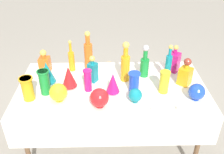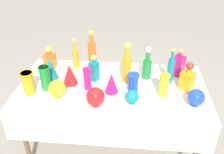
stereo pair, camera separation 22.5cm
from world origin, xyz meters
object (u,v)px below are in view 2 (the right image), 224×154
(slender_vase_0, at_px, (45,77))
(slender_vase_4, at_px, (87,78))
(square_decanter_0, at_px, (188,78))
(fluted_vase_2, at_px, (50,68))
(tall_bottle_0, at_px, (127,65))
(square_decanter_1, at_px, (94,69))
(slender_vase_1, at_px, (164,85))
(slender_vase_2, at_px, (28,82))
(tall_bottle_4, at_px, (92,53))
(square_decanter_2, at_px, (178,65))
(tall_bottle_1, at_px, (171,69))
(fluted_vase_0, at_px, (111,83))
(tall_bottle_2, at_px, (76,57))
(fluted_vase_1, at_px, (70,74))
(slender_vase_3, at_px, (133,83))
(round_bowl_0, at_px, (196,98))
(round_bowl_1, at_px, (57,89))
(round_bowl_3, at_px, (95,97))
(round_bowl_2, at_px, (132,97))
(square_decanter_3, at_px, (50,59))
(tall_bottle_3, at_px, (147,66))
(cardboard_box_behind_left, at_px, (105,78))

(slender_vase_0, relative_size, slender_vase_4, 1.10)
(square_decanter_0, xyz_separation_m, fluted_vase_2, (-1.30, 0.06, 0.00))
(tall_bottle_0, height_order, square_decanter_1, tall_bottle_0)
(tall_bottle_0, height_order, slender_vase_1, tall_bottle_0)
(slender_vase_2, xyz_separation_m, fluted_vase_2, (0.12, 0.26, -0.00))
(tall_bottle_4, xyz_separation_m, slender_vase_0, (-0.37, -0.41, -0.06))
(slender_vase_2, bearing_deg, square_decanter_2, 18.27)
(tall_bottle_1, xyz_separation_m, fluted_vase_0, (-0.54, -0.22, -0.05))
(square_decanter_1, bearing_deg, fluted_vase_2, -178.09)
(tall_bottle_2, xyz_separation_m, square_decanter_1, (0.22, -0.21, -0.00))
(slender_vase_2, height_order, fluted_vase_0, slender_vase_2)
(square_decanter_0, bearing_deg, slender_vase_0, -174.75)
(tall_bottle_0, distance_m, tall_bottle_4, 0.41)
(slender_vase_2, bearing_deg, fluted_vase_1, 28.44)
(slender_vase_3, relative_size, fluted_vase_0, 0.95)
(round_bowl_0, distance_m, round_bowl_1, 1.19)
(slender_vase_3, height_order, round_bowl_3, slender_vase_3)
(square_decanter_0, distance_m, square_decanter_2, 0.25)
(round_bowl_0, height_order, round_bowl_3, round_bowl_3)
(fluted_vase_1, relative_size, round_bowl_2, 1.67)
(round_bowl_1, distance_m, round_bowl_3, 0.36)
(tall_bottle_0, relative_size, square_decanter_0, 1.47)
(tall_bottle_0, relative_size, fluted_vase_0, 2.04)
(slender_vase_0, distance_m, slender_vase_3, 0.80)
(square_decanter_0, bearing_deg, fluted_vase_2, 177.40)
(slender_vase_0, height_order, round_bowl_1, slender_vase_0)
(square_decanter_3, height_order, slender_vase_3, square_decanter_3)
(slender_vase_2, bearing_deg, square_decanter_0, 8.16)
(tall_bottle_2, relative_size, tall_bottle_4, 0.78)
(tall_bottle_2, height_order, slender_vase_1, tall_bottle_2)
(round_bowl_0, bearing_deg, tall_bottle_2, 154.99)
(tall_bottle_2, distance_m, round_bowl_0, 1.25)
(tall_bottle_3, relative_size, square_decanter_2, 1.16)
(fluted_vase_1, distance_m, round_bowl_3, 0.41)
(square_decanter_2, xyz_separation_m, fluted_vase_1, (-1.04, -0.27, -0.00))
(tall_bottle_1, height_order, slender_vase_2, tall_bottle_1)
(tall_bottle_4, relative_size, round_bowl_1, 2.62)
(square_decanter_1, xyz_separation_m, round_bowl_2, (0.37, -0.33, -0.05))
(slender_vase_0, bearing_deg, square_decanter_3, 101.59)
(tall_bottle_3, relative_size, square_decanter_3, 1.37)
(tall_bottle_0, height_order, square_decanter_3, tall_bottle_0)
(tall_bottle_4, distance_m, round_bowl_0, 1.10)
(fluted_vase_2, bearing_deg, slender_vase_1, -9.63)
(square_decanter_1, height_order, cardboard_box_behind_left, square_decanter_1)
(slender_vase_1, distance_m, cardboard_box_behind_left, 1.58)
(square_decanter_0, bearing_deg, round_bowl_0, -81.25)
(tall_bottle_3, xyz_separation_m, fluted_vase_1, (-0.72, -0.18, -0.03))
(cardboard_box_behind_left, bearing_deg, slender_vase_4, -90.85)
(slender_vase_4, xyz_separation_m, fluted_vase_0, (0.22, -0.04, -0.01))
(tall_bottle_0, relative_size, tall_bottle_2, 1.21)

